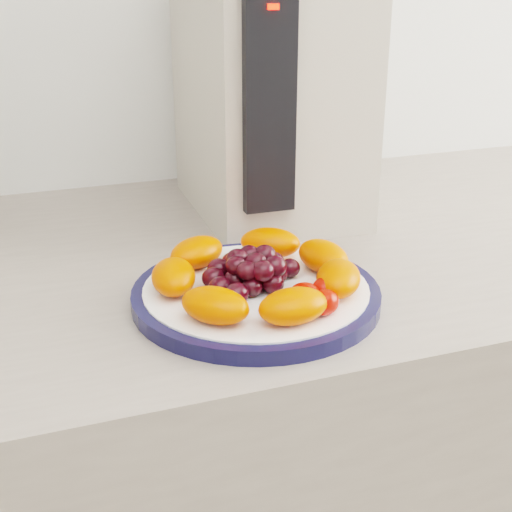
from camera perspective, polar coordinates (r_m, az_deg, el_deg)
name	(u,v)px	position (r m, az deg, el deg)	size (l,w,h in m)	color
plate_rim	(256,295)	(0.71, 0.00, -3.17)	(0.25, 0.25, 0.01)	#101235
plate_face	(256,294)	(0.71, 0.00, -3.10)	(0.22, 0.22, 0.02)	white
appliance_body	(269,83)	(0.94, 1.02, 13.70)	(0.19, 0.27, 0.34)	#B5A999
appliance_panel	(269,100)	(0.79, 1.04, 12.37)	(0.06, 0.02, 0.25)	black
appliance_led	(273,7)	(0.77, 1.37, 19.32)	(0.01, 0.01, 0.01)	#FF0C05
fruit_plate	(260,273)	(0.70, 0.28, -1.37)	(0.21, 0.21, 0.04)	#FF3B00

